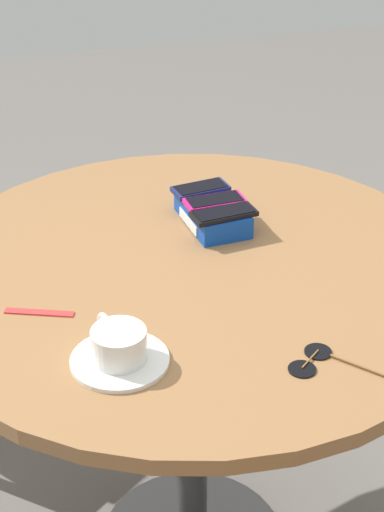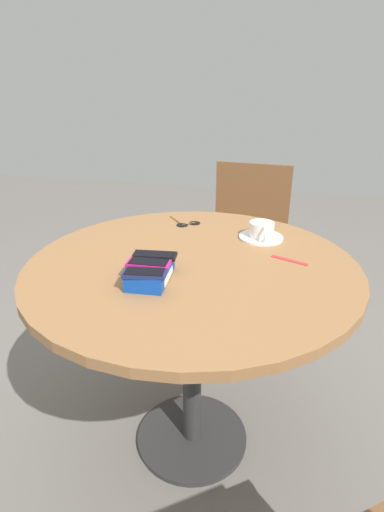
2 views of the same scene
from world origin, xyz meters
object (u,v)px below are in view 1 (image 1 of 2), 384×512
phone_black (224,214)px  round_table (192,315)px  phone_navy (201,189)px  lanyard_strap (39,312)px  phone_box (212,214)px  saucer (120,360)px  coffee_cup (118,343)px  phone_magenta (215,201)px  sunglasses (315,361)px

phone_black → round_table: bearing=-45.5°
phone_navy → phone_black: same height
round_table → lanyard_strap: size_ratio=8.62×
phone_box → phone_black: size_ratio=1.39×
saucer → coffee_cup: 0.03m
phone_navy → phone_black: 0.12m
phone_navy → phone_magenta: size_ratio=0.99×
phone_magenta → phone_black: 0.06m
phone_black → saucer: (0.36, -0.29, -0.05)m
phone_box → phone_navy: phone_navy is taller
phone_magenta → coffee_cup: size_ratio=1.04×
phone_navy → coffee_cup: size_ratio=1.03×
phone_box → lanyard_strap: phone_box is taller
phone_navy → coffee_cup: coffee_cup is taller
phone_box → lanyard_strap: size_ratio=1.54×
round_table → phone_magenta: bearing=148.2°
phone_box → phone_black: bearing=5.5°
round_table → coffee_cup: 0.36m
phone_navy → lanyard_strap: 0.49m
phone_magenta → saucer: bearing=-35.3°
saucer → sunglasses: 0.32m
phone_navy → coffee_cup: bearing=-30.7°
round_table → phone_magenta: phone_magenta is taller
phone_black → coffee_cup: 0.46m
round_table → lanyard_strap: 0.34m
phone_box → coffee_cup: coffee_cup is taller
phone_box → phone_magenta: (0.00, 0.00, 0.03)m
phone_box → sunglasses: size_ratio=1.33×
phone_black → coffee_cup: (0.35, -0.29, -0.02)m
phone_black → sunglasses: size_ratio=0.96×
saucer → sunglasses: saucer is taller
round_table → sunglasses: sunglasses is taller
phone_navy → lanyard_strap: bearing=-52.5°
phone_box → sunglasses: (0.50, 0.02, -0.02)m
phone_black → phone_magenta: bearing=-179.2°
saucer → lanyard_strap: 0.21m
phone_black → phone_navy: bearing=-174.3°
phone_navy → sunglasses: (0.57, 0.03, -0.05)m
lanyard_strap → phone_magenta: bearing=120.3°
phone_magenta → sunglasses: 0.51m
phone_magenta → coffee_cup: coffee_cup is taller
round_table → phone_black: bearing=134.5°
phone_box → phone_navy: bearing=-174.2°
phone_navy → sunglasses: phone_navy is taller
phone_magenta → coffee_cup: (0.41, -0.29, -0.02)m
lanyard_strap → sunglasses: bearing=57.1°
lanyard_strap → sunglasses: (0.27, 0.41, 0.00)m
round_table → phone_box: bearing=149.5°
phone_magenta → lanyard_strap: bearing=-59.7°
phone_magenta → lanyard_strap: phone_magenta is taller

